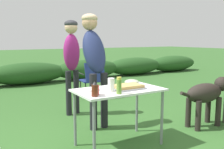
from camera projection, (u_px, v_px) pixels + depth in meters
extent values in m
plane|color=#336028|center=(119.00, 145.00, 3.25)|extent=(60.00, 60.00, 0.00)
ellipsoid|color=#234C1E|center=(28.00, 73.00, 7.55)|extent=(2.40, 0.90, 0.65)
ellipsoid|color=#234C1E|center=(88.00, 69.00, 8.57)|extent=(2.40, 0.90, 0.65)
ellipsoid|color=#234C1E|center=(135.00, 66.00, 9.59)|extent=(2.40, 0.90, 0.65)
ellipsoid|color=#234C1E|center=(173.00, 63.00, 10.61)|extent=(2.40, 0.90, 0.65)
cube|color=white|center=(119.00, 90.00, 3.15)|extent=(1.10, 0.64, 0.02)
cylinder|color=gray|center=(94.00, 132.00, 2.72)|extent=(0.04, 0.04, 0.71)
cylinder|color=gray|center=(162.00, 118.00, 3.22)|extent=(0.04, 0.04, 0.71)
cylinder|color=gray|center=(75.00, 119.00, 3.18)|extent=(0.04, 0.04, 0.71)
cylinder|color=gray|center=(137.00, 108.00, 3.68)|extent=(0.04, 0.04, 0.71)
cube|color=#9E9EA3|center=(128.00, 88.00, 3.15)|extent=(0.40, 0.28, 0.02)
cube|color=tan|center=(128.00, 86.00, 3.15)|extent=(0.35, 0.24, 0.04)
cylinder|color=white|center=(91.00, 89.00, 3.06)|extent=(0.21, 0.21, 0.02)
ellipsoid|color=#ADBC99|center=(132.00, 82.00, 3.47)|extent=(0.20, 0.20, 0.07)
cylinder|color=white|center=(111.00, 85.00, 2.98)|extent=(0.08, 0.08, 0.16)
cylinder|color=olive|center=(119.00, 87.00, 2.86)|extent=(0.06, 0.06, 0.17)
cylinder|color=#D1CC47|center=(119.00, 78.00, 2.84)|extent=(0.05, 0.05, 0.03)
cylinder|color=red|center=(96.00, 90.00, 2.81)|extent=(0.07, 0.07, 0.11)
cone|color=white|center=(96.00, 84.00, 2.80)|extent=(0.06, 0.06, 0.03)
cylinder|color=#562314|center=(95.00, 91.00, 2.73)|extent=(0.07, 0.07, 0.13)
cone|color=black|center=(95.00, 83.00, 2.72)|extent=(0.06, 0.06, 0.04)
cylinder|color=black|center=(93.00, 102.00, 3.73)|extent=(0.11, 0.11, 0.86)
cylinder|color=black|center=(104.00, 100.00, 3.84)|extent=(0.11, 0.11, 0.86)
ellipsoid|color=navy|center=(94.00, 52.00, 3.79)|extent=(0.37, 0.51, 0.73)
sphere|color=tan|center=(90.00, 23.00, 3.83)|extent=(0.24, 0.24, 0.24)
ellipsoid|color=tan|center=(90.00, 18.00, 3.82)|extent=(0.25, 0.25, 0.14)
cylinder|color=black|center=(69.00, 93.00, 4.46)|extent=(0.10, 0.10, 0.80)
cylinder|color=black|center=(76.00, 92.00, 4.58)|extent=(0.10, 0.10, 0.80)
ellipsoid|color=#931E70|center=(72.00, 52.00, 4.41)|extent=(0.36, 0.30, 0.65)
sphere|color=#DBAD89|center=(71.00, 27.00, 4.35)|extent=(0.22, 0.22, 0.22)
ellipsoid|color=#333338|center=(71.00, 24.00, 4.34)|extent=(0.23, 0.23, 0.13)
cylinder|color=#28231E|center=(188.00, 112.00, 3.88)|extent=(0.08, 0.08, 0.46)
cylinder|color=#28231E|center=(198.00, 116.00, 3.71)|extent=(0.08, 0.08, 0.46)
cylinder|color=#28231E|center=(208.00, 109.00, 4.10)|extent=(0.08, 0.08, 0.46)
cylinder|color=#28231E|center=(218.00, 112.00, 3.93)|extent=(0.08, 0.08, 0.46)
ellipsoid|color=#28231E|center=(204.00, 93.00, 3.86)|extent=(0.70, 0.32, 0.30)
sphere|color=#28231E|center=(222.00, 84.00, 4.04)|extent=(0.24, 0.24, 0.24)
cylinder|color=#28231E|center=(186.00, 95.00, 3.67)|extent=(0.22, 0.06, 0.12)
cube|color=navy|center=(91.00, 81.00, 5.91)|extent=(0.51, 0.51, 0.03)
cube|color=navy|center=(95.00, 72.00, 5.62)|extent=(0.48, 0.22, 0.44)
cylinder|color=black|center=(86.00, 91.00, 5.67)|extent=(0.02, 0.02, 0.38)
cylinder|color=black|center=(102.00, 89.00, 5.83)|extent=(0.02, 0.02, 0.38)
cylinder|color=black|center=(81.00, 88.00, 6.04)|extent=(0.02, 0.02, 0.38)
cylinder|color=black|center=(96.00, 87.00, 6.20)|extent=(0.02, 0.02, 0.38)
cylinder|color=black|center=(82.00, 74.00, 5.79)|extent=(0.08, 0.41, 0.02)
cylinder|color=black|center=(100.00, 73.00, 5.97)|extent=(0.08, 0.41, 0.02)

